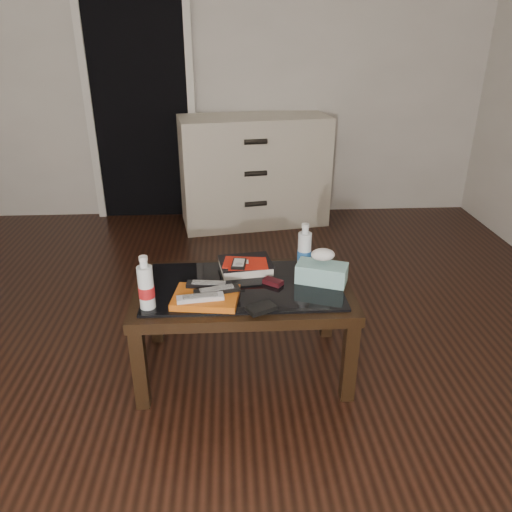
% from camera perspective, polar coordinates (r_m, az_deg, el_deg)
% --- Properties ---
extents(ground, '(5.00, 5.00, 0.00)m').
position_cam_1_polar(ground, '(2.44, -10.28, -15.25)').
color(ground, black).
rests_on(ground, ground).
extents(room_shell, '(5.00, 5.00, 5.00)m').
position_cam_1_polar(room_shell, '(1.88, -14.39, 26.15)').
color(room_shell, silver).
rests_on(room_shell, ground).
extents(doorway, '(0.90, 0.08, 2.07)m').
position_cam_1_polar(doorway, '(4.41, -13.12, 17.29)').
color(doorway, black).
rests_on(doorway, ground).
extents(coffee_table, '(1.00, 0.60, 0.46)m').
position_cam_1_polar(coffee_table, '(2.35, -1.45, -4.69)').
color(coffee_table, black).
rests_on(coffee_table, ground).
extents(dresser, '(1.27, 0.69, 0.90)m').
position_cam_1_polar(dresser, '(4.23, -0.24, 9.68)').
color(dresser, beige).
rests_on(dresser, ground).
extents(magazines, '(0.31, 0.25, 0.03)m').
position_cam_1_polar(magazines, '(2.19, -5.75, -4.74)').
color(magazines, '#BE5611').
rests_on(magazines, coffee_table).
extents(remote_silver, '(0.21, 0.08, 0.02)m').
position_cam_1_polar(remote_silver, '(2.14, -6.39, -4.73)').
color(remote_silver, silver).
rests_on(remote_silver, magazines).
extents(remote_black_front, '(0.21, 0.10, 0.02)m').
position_cam_1_polar(remote_black_front, '(2.19, -4.50, -3.90)').
color(remote_black_front, black).
rests_on(remote_black_front, magazines).
extents(remote_black_back, '(0.20, 0.07, 0.02)m').
position_cam_1_polar(remote_black_back, '(2.24, -5.42, -3.24)').
color(remote_black_back, black).
rests_on(remote_black_back, magazines).
extents(textbook, '(0.28, 0.23, 0.05)m').
position_cam_1_polar(textbook, '(2.45, -1.21, -1.09)').
color(textbook, black).
rests_on(textbook, coffee_table).
extents(dvd_mailers, '(0.21, 0.16, 0.01)m').
position_cam_1_polar(dvd_mailers, '(2.42, -1.47, -0.74)').
color(dvd_mailers, red).
rests_on(dvd_mailers, textbook).
extents(ipod, '(0.08, 0.11, 0.02)m').
position_cam_1_polar(ipod, '(2.38, -1.97, -0.88)').
color(ipod, black).
rests_on(ipod, dvd_mailers).
extents(flip_phone, '(0.10, 0.09, 0.02)m').
position_cam_1_polar(flip_phone, '(2.32, 1.95, -2.98)').
color(flip_phone, '#330B10').
rests_on(flip_phone, coffee_table).
extents(wallet, '(0.14, 0.12, 0.02)m').
position_cam_1_polar(wallet, '(2.11, 0.60, -5.99)').
color(wallet, black).
rests_on(wallet, coffee_table).
extents(water_bottle_left, '(0.08, 0.08, 0.24)m').
position_cam_1_polar(water_bottle_left, '(2.13, -12.50, -2.95)').
color(water_bottle_left, silver).
rests_on(water_bottle_left, coffee_table).
extents(water_bottle_right, '(0.07, 0.07, 0.24)m').
position_cam_1_polar(water_bottle_right, '(2.43, 5.57, 1.05)').
color(water_bottle_right, white).
rests_on(water_bottle_right, coffee_table).
extents(tissue_box, '(0.26, 0.19, 0.09)m').
position_cam_1_polar(tissue_box, '(2.34, 7.52, -1.94)').
color(tissue_box, teal).
rests_on(tissue_box, coffee_table).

